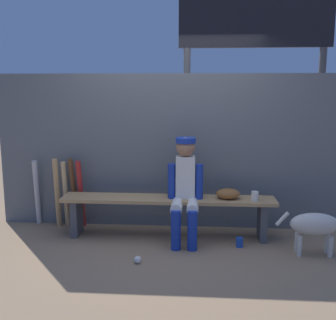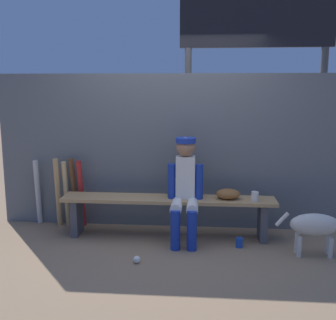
# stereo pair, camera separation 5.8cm
# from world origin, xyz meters

# --- Properties ---
(ground_plane) EXTENTS (30.00, 30.00, 0.00)m
(ground_plane) POSITION_xyz_m (0.00, 0.00, 0.00)
(ground_plane) COLOR #937556
(chainlink_fence) EXTENTS (4.39, 0.03, 1.93)m
(chainlink_fence) POSITION_xyz_m (0.00, 0.41, 0.97)
(chainlink_fence) COLOR #595E63
(chainlink_fence) RESTS_ON ground_plane
(dugout_bench) EXTENTS (2.51, 0.36, 0.49)m
(dugout_bench) POSITION_xyz_m (0.00, 0.00, 0.38)
(dugout_bench) COLOR tan
(dugout_bench) RESTS_ON ground_plane
(player_seated) EXTENTS (0.41, 0.55, 1.20)m
(player_seated) POSITION_xyz_m (0.20, -0.11, 0.66)
(player_seated) COLOR silver
(player_seated) RESTS_ON ground_plane
(baseball_glove) EXTENTS (0.28, 0.20, 0.12)m
(baseball_glove) POSITION_xyz_m (0.70, 0.00, 0.55)
(baseball_glove) COLOR brown
(baseball_glove) RESTS_ON dugout_bench
(bat_aluminum_red) EXTENTS (0.08, 0.19, 0.87)m
(bat_aluminum_red) POSITION_xyz_m (-1.13, 0.27, 0.44)
(bat_aluminum_red) COLOR #B22323
(bat_aluminum_red) RESTS_ON ground_plane
(bat_wood_dark) EXTENTS (0.10, 0.21, 0.89)m
(bat_wood_dark) POSITION_xyz_m (-1.23, 0.31, 0.45)
(bat_wood_dark) COLOR brown
(bat_wood_dark) RESTS_ON ground_plane
(bat_wood_natural) EXTENTS (0.07, 0.16, 0.85)m
(bat_wood_natural) POSITION_xyz_m (-1.33, 0.30, 0.42)
(bat_wood_natural) COLOR tan
(bat_wood_natural) RESTS_ON ground_plane
(bat_wood_tan) EXTENTS (0.08, 0.16, 0.89)m
(bat_wood_tan) POSITION_xyz_m (-1.43, 0.25, 0.45)
(bat_wood_tan) COLOR tan
(bat_wood_tan) RESTS_ON ground_plane
(bat_aluminum_silver) EXTENTS (0.09, 0.18, 0.86)m
(bat_aluminum_silver) POSITION_xyz_m (-1.72, 0.32, 0.43)
(bat_aluminum_silver) COLOR #B7B7BC
(bat_aluminum_silver) RESTS_ON ground_plane
(baseball) EXTENTS (0.07, 0.07, 0.07)m
(baseball) POSITION_xyz_m (-0.25, -0.77, 0.04)
(baseball) COLOR white
(baseball) RESTS_ON ground_plane
(cup_on_ground) EXTENTS (0.08, 0.08, 0.11)m
(cup_on_ground) POSITION_xyz_m (0.82, -0.25, 0.06)
(cup_on_ground) COLOR #1E47AD
(cup_on_ground) RESTS_ON ground_plane
(cup_on_bench) EXTENTS (0.08, 0.08, 0.11)m
(cup_on_bench) POSITION_xyz_m (1.00, -0.06, 0.54)
(cup_on_bench) COLOR silver
(cup_on_bench) RESTS_ON dugout_bench
(scoreboard) EXTENTS (2.40, 0.27, 3.52)m
(scoreboard) POSITION_xyz_m (1.18, 1.34, 2.49)
(scoreboard) COLOR #3F3F42
(scoreboard) RESTS_ON ground_plane
(dog) EXTENTS (0.84, 0.20, 0.49)m
(dog) POSITION_xyz_m (1.65, -0.41, 0.34)
(dog) COLOR beige
(dog) RESTS_ON ground_plane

